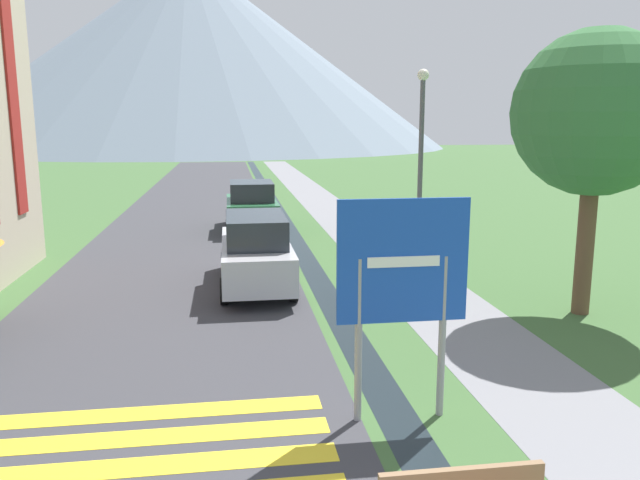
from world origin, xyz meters
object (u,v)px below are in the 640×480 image
at_px(streetlamp, 421,160).
at_px(tree_by_path, 596,114).
at_px(road_sign, 403,280).
at_px(parked_car_far, 252,206).
at_px(parked_car_near, 256,251).

height_order(streetlamp, tree_by_path, tree_by_path).
bearing_deg(road_sign, tree_by_path, 38.66).
xyz_separation_m(parked_car_far, streetlamp, (3.81, -8.51, 2.19)).
bearing_deg(road_sign, parked_car_near, 102.78).
relative_size(parked_car_near, parked_car_far, 1.13).
xyz_separation_m(road_sign, parked_car_near, (-1.63, 7.17, -1.05)).
bearing_deg(tree_by_path, parked_car_far, 119.69).
bearing_deg(parked_car_near, parked_car_far, 88.51).
xyz_separation_m(parked_car_far, tree_by_path, (6.51, -11.41, 3.25)).
xyz_separation_m(parked_car_near, tree_by_path, (6.72, -3.09, 3.25)).
relative_size(road_sign, parked_car_near, 0.68).
distance_m(parked_car_far, tree_by_path, 13.53).
bearing_deg(parked_car_far, tree_by_path, -60.31).
xyz_separation_m(road_sign, streetlamp, (2.40, 6.98, 1.14)).
relative_size(road_sign, tree_by_path, 0.52).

